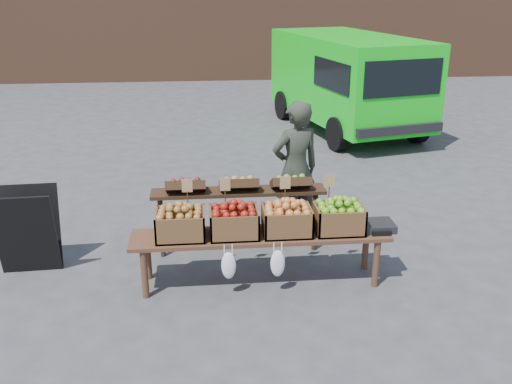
{
  "coord_description": "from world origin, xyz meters",
  "views": [
    {
      "loc": [
        -0.79,
        -5.36,
        3.07
      ],
      "look_at": [
        -0.22,
        0.52,
        0.85
      ],
      "focal_mm": 40.0,
      "sensor_mm": 36.0,
      "label": 1
    }
  ],
  "objects_px": {
    "vendor": "(295,169)",
    "chalkboard_sign": "(28,231)",
    "crate_russet_pears": "(234,223)",
    "weighing_scale": "(378,226)",
    "back_table": "(239,212)",
    "crate_red_apples": "(287,221)",
    "crate_green_apples": "(339,219)",
    "display_bench": "(260,258)",
    "crate_golden_apples": "(180,225)",
    "delivery_van": "(347,84)"
  },
  "relations": [
    {
      "from": "crate_golden_apples",
      "to": "crate_russet_pears",
      "type": "distance_m",
      "value": 0.55
    },
    {
      "from": "crate_golden_apples",
      "to": "crate_green_apples",
      "type": "distance_m",
      "value": 1.65
    },
    {
      "from": "crate_russet_pears",
      "to": "vendor",
      "type": "bearing_deg",
      "value": 55.63
    },
    {
      "from": "vendor",
      "to": "crate_green_apples",
      "type": "bearing_deg",
      "value": 84.71
    },
    {
      "from": "back_table",
      "to": "crate_red_apples",
      "type": "distance_m",
      "value": 0.87
    },
    {
      "from": "display_bench",
      "to": "crate_golden_apples",
      "type": "xyz_separation_m",
      "value": [
        -0.82,
        0.0,
        0.42
      ]
    },
    {
      "from": "display_bench",
      "to": "crate_russet_pears",
      "type": "distance_m",
      "value": 0.51
    },
    {
      "from": "display_bench",
      "to": "back_table",
      "type": "bearing_deg",
      "value": 103.9
    },
    {
      "from": "back_table",
      "to": "crate_green_apples",
      "type": "height_order",
      "value": "back_table"
    },
    {
      "from": "vendor",
      "to": "back_table",
      "type": "distance_m",
      "value": 0.95
    },
    {
      "from": "crate_golden_apples",
      "to": "crate_red_apples",
      "type": "distance_m",
      "value": 1.1
    },
    {
      "from": "delivery_van",
      "to": "back_table",
      "type": "relative_size",
      "value": 2.1
    },
    {
      "from": "crate_green_apples",
      "to": "crate_red_apples",
      "type": "bearing_deg",
      "value": 180.0
    },
    {
      "from": "crate_red_apples",
      "to": "back_table",
      "type": "bearing_deg",
      "value": 122.19
    },
    {
      "from": "back_table",
      "to": "vendor",
      "type": "bearing_deg",
      "value": 34.1
    },
    {
      "from": "delivery_van",
      "to": "crate_russet_pears",
      "type": "relative_size",
      "value": 8.84
    },
    {
      "from": "vendor",
      "to": "weighing_scale",
      "type": "relative_size",
      "value": 5.06
    },
    {
      "from": "delivery_van",
      "to": "display_bench",
      "type": "xyz_separation_m",
      "value": [
        -2.49,
        -6.41,
        -0.7
      ]
    },
    {
      "from": "crate_red_apples",
      "to": "crate_green_apples",
      "type": "bearing_deg",
      "value": 0.0
    },
    {
      "from": "vendor",
      "to": "chalkboard_sign",
      "type": "bearing_deg",
      "value": -4.53
    },
    {
      "from": "display_bench",
      "to": "weighing_scale",
      "type": "distance_m",
      "value": 1.29
    },
    {
      "from": "chalkboard_sign",
      "to": "display_bench",
      "type": "xyz_separation_m",
      "value": [
        2.51,
        -0.51,
        -0.2
      ]
    },
    {
      "from": "back_table",
      "to": "crate_russet_pears",
      "type": "distance_m",
      "value": 0.75
    },
    {
      "from": "chalkboard_sign",
      "to": "crate_green_apples",
      "type": "bearing_deg",
      "value": -11.43
    },
    {
      "from": "chalkboard_sign",
      "to": "crate_green_apples",
      "type": "distance_m",
      "value": 3.38
    },
    {
      "from": "delivery_van",
      "to": "crate_russet_pears",
      "type": "distance_m",
      "value": 6.99
    },
    {
      "from": "back_table",
      "to": "delivery_van",
      "type": "bearing_deg",
      "value": 64.89
    },
    {
      "from": "chalkboard_sign",
      "to": "crate_golden_apples",
      "type": "distance_m",
      "value": 1.77
    },
    {
      "from": "weighing_scale",
      "to": "vendor",
      "type": "bearing_deg",
      "value": 119.55
    },
    {
      "from": "back_table",
      "to": "crate_green_apples",
      "type": "bearing_deg",
      "value": -35.67
    },
    {
      "from": "back_table",
      "to": "display_bench",
      "type": "distance_m",
      "value": 0.78
    },
    {
      "from": "crate_russet_pears",
      "to": "weighing_scale",
      "type": "height_order",
      "value": "crate_russet_pears"
    },
    {
      "from": "vendor",
      "to": "chalkboard_sign",
      "type": "xyz_separation_m",
      "value": [
        -3.07,
        -0.71,
        -0.37
      ]
    },
    {
      "from": "display_bench",
      "to": "delivery_van",
      "type": "bearing_deg",
      "value": 68.78
    },
    {
      "from": "back_table",
      "to": "display_bench",
      "type": "height_order",
      "value": "back_table"
    },
    {
      "from": "vendor",
      "to": "crate_green_apples",
      "type": "distance_m",
      "value": 1.26
    },
    {
      "from": "vendor",
      "to": "weighing_scale",
      "type": "bearing_deg",
      "value": 101.95
    },
    {
      "from": "chalkboard_sign",
      "to": "crate_russet_pears",
      "type": "height_order",
      "value": "chalkboard_sign"
    },
    {
      "from": "vendor",
      "to": "display_bench",
      "type": "relative_size",
      "value": 0.64
    },
    {
      "from": "vendor",
      "to": "crate_red_apples",
      "type": "distance_m",
      "value": 1.26
    },
    {
      "from": "vendor",
      "to": "crate_red_apples",
      "type": "relative_size",
      "value": 3.44
    },
    {
      "from": "chalkboard_sign",
      "to": "crate_red_apples",
      "type": "bearing_deg",
      "value": -13.11
    },
    {
      "from": "vendor",
      "to": "chalkboard_sign",
      "type": "relative_size",
      "value": 1.77
    },
    {
      "from": "delivery_van",
      "to": "weighing_scale",
      "type": "relative_size",
      "value": 13.0
    },
    {
      "from": "display_bench",
      "to": "crate_russet_pears",
      "type": "height_order",
      "value": "crate_russet_pears"
    },
    {
      "from": "weighing_scale",
      "to": "delivery_van",
      "type": "bearing_deg",
      "value": 79.06
    },
    {
      "from": "crate_russet_pears",
      "to": "back_table",
      "type": "bearing_deg",
      "value": 82.34
    },
    {
      "from": "back_table",
      "to": "display_bench",
      "type": "relative_size",
      "value": 0.78
    },
    {
      "from": "display_bench",
      "to": "crate_russet_pears",
      "type": "bearing_deg",
      "value": 180.0
    },
    {
      "from": "vendor",
      "to": "crate_red_apples",
      "type": "bearing_deg",
      "value": 59.29
    }
  ]
}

